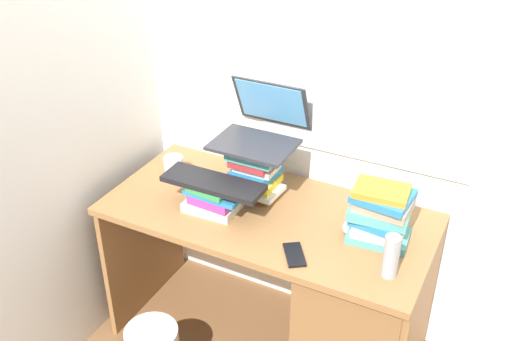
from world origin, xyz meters
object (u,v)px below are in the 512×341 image
object	(u,v)px
keyboard	(213,183)
mug	(174,166)
book_stack_tall	(255,170)
laptop	(261,127)
water_bottle	(391,256)
computer_mouse	(351,226)
book_stack_keyboard_riser	(213,198)
book_stack_side	(381,214)
cell_phone	(294,255)
desk	(338,302)

from	to	relation	value
keyboard	mug	world-z (taller)	keyboard
book_stack_tall	laptop	distance (m)	0.18
mug	water_bottle	xyz separation A→B (m)	(1.05, -0.23, 0.04)
keyboard	computer_mouse	world-z (taller)	keyboard
laptop	book_stack_keyboard_riser	bearing A→B (deg)	-108.23
book_stack_side	cell_phone	distance (m)	0.36
keyboard	computer_mouse	size ratio (longest dim) A/B	4.04
keyboard	computer_mouse	xyz separation A→B (m)	(0.55, 0.12, -0.11)
book_stack_side	water_bottle	distance (m)	0.22
book_stack_tall	cell_phone	bearing A→B (deg)	-44.35
water_bottle	book_stack_tall	bearing A→B (deg)	158.16
book_stack_keyboard_riser	book_stack_side	bearing A→B (deg)	10.32
book_stack_side	keyboard	distance (m)	0.67
computer_mouse	mug	xyz separation A→B (m)	(-0.84, 0.04, 0.03)
desk	water_bottle	world-z (taller)	water_bottle
desk	laptop	bearing A→B (deg)	156.49
computer_mouse	mug	world-z (taller)	mug
mug	water_bottle	distance (m)	1.08
keyboard	water_bottle	bearing A→B (deg)	-6.36
water_bottle	desk	bearing A→B (deg)	147.77
desk	cell_phone	bearing A→B (deg)	-123.45
desk	book_stack_side	world-z (taller)	book_stack_side
desk	book_stack_keyboard_riser	world-z (taller)	book_stack_keyboard_riser
desk	computer_mouse	size ratio (longest dim) A/B	12.90
book_stack_keyboard_riser	keyboard	world-z (taller)	keyboard
book_stack_tall	computer_mouse	size ratio (longest dim) A/B	2.27
book_stack_tall	water_bottle	size ratio (longest dim) A/B	1.42
laptop	mug	world-z (taller)	laptop
book_stack_tall	computer_mouse	world-z (taller)	book_stack_tall
laptop	water_bottle	world-z (taller)	laptop
mug	cell_phone	distance (m)	0.77
desk	book_stack_keyboard_riser	bearing A→B (deg)	-173.25
book_stack_keyboard_riser	cell_phone	world-z (taller)	book_stack_keyboard_riser
computer_mouse	water_bottle	size ratio (longest dim) A/B	0.63
book_stack_tall	book_stack_side	bearing A→B (deg)	-7.59
desk	water_bottle	size ratio (longest dim) A/B	8.10
book_stack_tall	book_stack_keyboard_riser	size ratio (longest dim) A/B	0.94
laptop	mug	bearing A→B (deg)	-165.50
desk	cell_phone	size ratio (longest dim) A/B	9.87
book_stack_tall	desk	bearing A→B (deg)	-16.25
book_stack_keyboard_riser	book_stack_side	xyz separation A→B (m)	(0.66, 0.12, 0.06)
keyboard	mug	xyz separation A→B (m)	(-0.30, 0.16, -0.08)
desk	cell_phone	distance (m)	0.40
mug	laptop	bearing A→B (deg)	14.50
cell_phone	book_stack_side	bearing A→B (deg)	11.27
computer_mouse	desk	bearing A→B (deg)	-95.75
computer_mouse	water_bottle	distance (m)	0.29
keyboard	cell_phone	bearing A→B (deg)	-17.73
desk	cell_phone	world-z (taller)	cell_phone
mug	cell_phone	xyz separation A→B (m)	(0.71, -0.29, -0.04)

